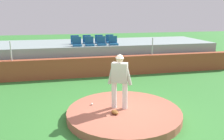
{
  "coord_description": "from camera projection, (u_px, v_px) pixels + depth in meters",
  "views": [
    {
      "loc": [
        -1.92,
        -6.89,
        3.38
      ],
      "look_at": [
        0.0,
        1.82,
        1.16
      ],
      "focal_mm": 37.62,
      "sensor_mm": 36.0,
      "label": 1
    }
  ],
  "objects": [
    {
      "name": "stadium_chair_2",
      "position": [
        101.0,
        42.0,
        13.32
      ],
      "size": [
        0.48,
        0.44,
        0.5
      ],
      "rotation": [
        0.0,
        0.0,
        3.14
      ],
      "color": "#1A5280",
      "rests_on": "bleacher_platform"
    },
    {
      "name": "pitcher",
      "position": [
        120.0,
        77.0,
        7.58
      ],
      "size": [
        0.78,
        0.46,
        1.84
      ],
      "rotation": [
        0.0,
        0.0,
        -0.44
      ],
      "color": "silver",
      "rests_on": "pitchers_mound"
    },
    {
      "name": "stadium_chair_6",
      "position": [
        99.0,
        41.0,
        14.16
      ],
      "size": [
        0.48,
        0.44,
        0.5
      ],
      "rotation": [
        0.0,
        0.0,
        3.14
      ],
      "color": "#1A5280",
      "rests_on": "bleacher_platform"
    },
    {
      "name": "fence_post_right",
      "position": [
        152.0,
        46.0,
        12.95
      ],
      "size": [
        0.06,
        0.06,
        0.95
      ],
      "primitive_type": "cylinder",
      "color": "silver",
      "rests_on": "brick_barrier"
    },
    {
      "name": "fielding_glove",
      "position": [
        115.0,
        112.0,
        7.37
      ],
      "size": [
        0.26,
        0.34,
        0.11
      ],
      "primitive_type": "ellipsoid",
      "rotation": [
        0.0,
        0.0,
        4.94
      ],
      "color": "brown",
      "rests_on": "pitchers_mound"
    },
    {
      "name": "baseball",
      "position": [
        92.0,
        104.0,
        8.07
      ],
      "size": [
        0.07,
        0.07,
        0.07
      ],
      "primitive_type": "sphere",
      "color": "white",
      "rests_on": "pitchers_mound"
    },
    {
      "name": "stadium_chair_1",
      "position": [
        89.0,
        43.0,
        13.15
      ],
      "size": [
        0.48,
        0.44,
        0.5
      ],
      "rotation": [
        0.0,
        0.0,
        3.14
      ],
      "color": "#1A5280",
      "rests_on": "bleacher_platform"
    },
    {
      "name": "pitchers_mound",
      "position": [
        124.0,
        113.0,
        7.72
      ],
      "size": [
        3.74,
        3.74,
        0.26
      ],
      "primitive_type": "cylinder",
      "color": "#A95C46",
      "rests_on": "ground_plane"
    },
    {
      "name": "ground_plane",
      "position": [
        124.0,
        117.0,
        7.75
      ],
      "size": [
        60.0,
        60.0,
        0.0
      ],
      "primitive_type": "plane",
      "color": "#347B32"
    },
    {
      "name": "stadium_chair_3",
      "position": [
        113.0,
        42.0,
        13.47
      ],
      "size": [
        0.48,
        0.44,
        0.5
      ],
      "rotation": [
        0.0,
        0.0,
        3.14
      ],
      "color": "#1A5280",
      "rests_on": "bleacher_platform"
    },
    {
      "name": "stadium_chair_7",
      "position": [
        110.0,
        40.0,
        14.33
      ],
      "size": [
        0.48,
        0.44,
        0.5
      ],
      "rotation": [
        0.0,
        0.0,
        3.14
      ],
      "color": "#1A5280",
      "rests_on": "bleacher_platform"
    },
    {
      "name": "bleacher_platform",
      "position": [
        92.0,
        54.0,
        14.88
      ],
      "size": [
        14.8,
        4.06,
        1.52
      ],
      "primitive_type": "cube",
      "color": "#889998",
      "rests_on": "ground_plane"
    },
    {
      "name": "brick_barrier",
      "position": [
        98.0,
        67.0,
        12.56
      ],
      "size": [
        16.18,
        0.4,
        1.04
      ],
      "primitive_type": "cube",
      "color": "#9B472C",
      "rests_on": "ground_plane"
    },
    {
      "name": "stadium_chair_0",
      "position": [
        77.0,
        43.0,
        13.0
      ],
      "size": [
        0.48,
        0.44,
        0.5
      ],
      "rotation": [
        0.0,
        0.0,
        3.14
      ],
      "color": "#1A5280",
      "rests_on": "bleacher_platform"
    },
    {
      "name": "stadium_chair_5",
      "position": [
        87.0,
        41.0,
        14.04
      ],
      "size": [
        0.48,
        0.44,
        0.5
      ],
      "rotation": [
        0.0,
        0.0,
        3.14
      ],
      "color": "#1A5280",
      "rests_on": "bleacher_platform"
    },
    {
      "name": "fence_post_left",
      "position": [
        11.0,
        51.0,
        11.42
      ],
      "size": [
        0.06,
        0.06,
        0.95
      ],
      "primitive_type": "cylinder",
      "color": "silver",
      "rests_on": "brick_barrier"
    },
    {
      "name": "stadium_chair_4",
      "position": [
        75.0,
        41.0,
        13.86
      ],
      "size": [
        0.48,
        0.44,
        0.5
      ],
      "rotation": [
        0.0,
        0.0,
        3.14
      ],
      "color": "#1A5280",
      "rests_on": "bleacher_platform"
    }
  ]
}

